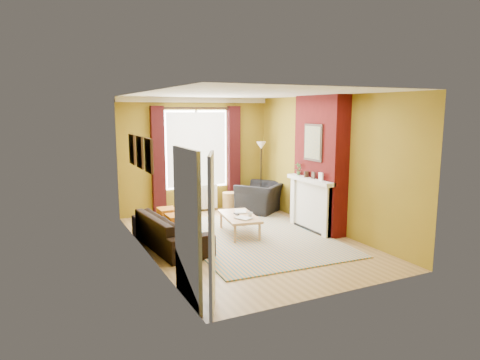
# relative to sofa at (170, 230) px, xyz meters

# --- Properties ---
(ground) EXTENTS (5.50, 5.50, 0.00)m
(ground) POSITION_rel_sofa_xyz_m (1.42, -0.29, -0.30)
(ground) COLOR olive
(ground) RESTS_ON ground
(room_walls) EXTENTS (3.82, 5.54, 2.83)m
(room_walls) POSITION_rel_sofa_xyz_m (2.05, -0.01, 1.08)
(room_walls) COLOR olive
(room_walls) RESTS_ON ground
(striped_rug) EXTENTS (2.90, 3.89, 0.02)m
(striped_rug) POSITION_rel_sofa_xyz_m (1.68, -0.21, -0.29)
(striped_rug) COLOR teal
(striped_rug) RESTS_ON ground
(sofa) EXTENTS (1.01, 2.14, 0.61)m
(sofa) POSITION_rel_sofa_xyz_m (0.00, 0.00, 0.00)
(sofa) COLOR black
(sofa) RESTS_ON ground
(armchair) EXTENTS (1.47, 1.45, 0.72)m
(armchair) POSITION_rel_sofa_xyz_m (2.81, 1.64, 0.06)
(armchair) COLOR black
(armchair) RESTS_ON ground
(coffee_table) EXTENTS (0.80, 1.31, 0.41)m
(coffee_table) POSITION_rel_sofa_xyz_m (1.47, 0.10, 0.06)
(coffee_table) COLOR tan
(coffee_table) RESTS_ON ground
(wicker_stool) EXTENTS (0.48, 0.48, 0.46)m
(wicker_stool) POSITION_rel_sofa_xyz_m (2.18, 2.11, -0.07)
(wicker_stool) COLOR olive
(wicker_stool) RESTS_ON ground
(floor_lamp) EXTENTS (0.30, 0.30, 1.72)m
(floor_lamp) POSITION_rel_sofa_xyz_m (2.97, 1.94, 1.06)
(floor_lamp) COLOR black
(floor_lamp) RESTS_ON ground
(book_a) EXTENTS (0.33, 0.37, 0.03)m
(book_a) POSITION_rel_sofa_xyz_m (1.31, -0.25, 0.12)
(book_a) COLOR #999999
(book_a) RESTS_ON coffee_table
(book_b) EXTENTS (0.37, 0.41, 0.03)m
(book_b) POSITION_rel_sofa_xyz_m (1.51, 0.38, 0.12)
(book_b) COLOR #999999
(book_b) RESTS_ON coffee_table
(mug) EXTENTS (0.11, 0.11, 0.10)m
(mug) POSITION_rel_sofa_xyz_m (1.59, -0.14, 0.15)
(mug) COLOR #999999
(mug) RESTS_ON coffee_table
(tv_remote) EXTENTS (0.05, 0.17, 0.02)m
(tv_remote) POSITION_rel_sofa_xyz_m (1.44, 0.18, 0.12)
(tv_remote) COLOR #28282B
(tv_remote) RESTS_ON coffee_table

